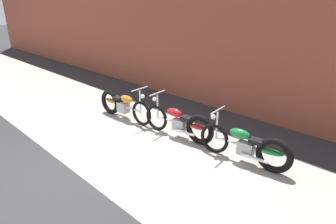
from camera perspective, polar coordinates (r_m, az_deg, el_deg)
The scene contains 6 objects.
ground_plane at distance 6.01m, azimuth -17.66°, elevation -11.54°, with size 80.00×80.00×0.00m, color #2D2D30.
sidewalk_slab at distance 6.84m, azimuth -4.78°, elevation -6.25°, with size 36.00×3.50×0.01m, color #9E998E.
brick_building_wall at distance 8.72m, azimuth 12.91°, elevation 19.35°, with size 36.00×0.50×5.88m, color brown.
motorcycle_orange at distance 8.24m, azimuth -9.23°, elevation 1.44°, with size 2.01×0.58×1.03m.
motorcycle_red at distance 6.92m, azimuth 2.85°, elevation -2.24°, with size 2.00×0.58×1.03m.
motorcycle_green at distance 6.07m, azimuth 15.89°, elevation -6.62°, with size 2.00×0.58×1.03m.
Camera 1 is at (4.62, -2.19, 3.15)m, focal length 30.78 mm.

